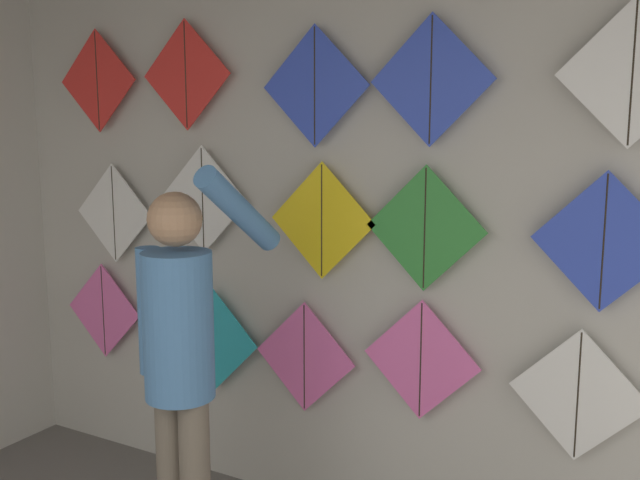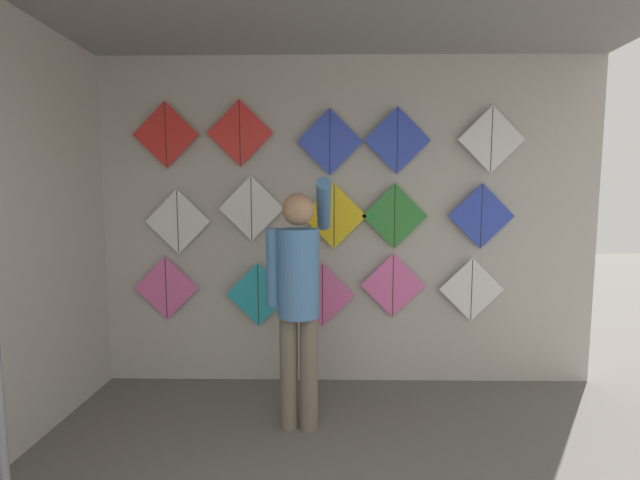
{
  "view_description": "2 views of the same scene",
  "coord_description": "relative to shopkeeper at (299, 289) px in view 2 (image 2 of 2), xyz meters",
  "views": [
    {
      "loc": [
        1.68,
        0.4,
        1.92
      ],
      "look_at": [
        0.2,
        3.04,
        1.42
      ],
      "focal_mm": 40.0,
      "sensor_mm": 36.0,
      "label": 1
    },
    {
      "loc": [
        0.01,
        -0.34,
        1.63
      ],
      "look_at": [
        -0.04,
        3.04,
        1.29
      ],
      "focal_mm": 24.0,
      "sensor_mm": 36.0,
      "label": 2
    }
  ],
  "objects": [
    {
      "name": "kite_8",
      "position": [
        0.77,
        0.72,
        0.47
      ],
      "size": [
        0.55,
        0.01,
        0.55
      ],
      "color": "#338C38"
    },
    {
      "name": "kite_10",
      "position": [
        -1.15,
        0.72,
        1.15
      ],
      "size": [
        0.55,
        0.01,
        0.55
      ],
      "color": "red"
    },
    {
      "name": "kite_6",
      "position": [
        -0.44,
        0.72,
        0.54
      ],
      "size": [
        0.55,
        0.01,
        0.55
      ],
      "color": "white"
    },
    {
      "name": "kite_7",
      "position": [
        0.26,
        0.72,
        0.47
      ],
      "size": [
        0.55,
        0.01,
        0.55
      ],
      "color": "yellow"
    },
    {
      "name": "kite_2",
      "position": [
        0.16,
        0.72,
        -0.21
      ],
      "size": [
        0.55,
        0.01,
        0.55
      ],
      "color": "pink"
    },
    {
      "name": "back_panel",
      "position": [
        0.18,
        0.81,
        0.41
      ],
      "size": [
        4.64,
        0.06,
        2.8
      ],
      "primitive_type": "cube",
      "color": "#BCB7AD",
      "rests_on": "ground"
    },
    {
      "name": "kite_14",
      "position": [
        1.55,
        0.72,
        1.11
      ],
      "size": [
        0.55,
        0.01,
        0.55
      ],
      "color": "white"
    },
    {
      "name": "kite_9",
      "position": [
        1.49,
        0.72,
        0.47
      ],
      "size": [
        0.55,
        0.01,
        0.55
      ],
      "color": "blue"
    },
    {
      "name": "kite_11",
      "position": [
        -0.53,
        0.72,
        1.16
      ],
      "size": [
        0.55,
        0.01,
        0.55
      ],
      "color": "red"
    },
    {
      "name": "kite_13",
      "position": [
        0.78,
        0.72,
        1.1
      ],
      "size": [
        0.55,
        0.01,
        0.55
      ],
      "color": "blue"
    },
    {
      "name": "shopkeeper",
      "position": [
        0.0,
        0.0,
        0.0
      ],
      "size": [
        0.44,
        0.59,
        1.76
      ],
      "rotation": [
        0.0,
        0.0,
        -0.13
      ],
      "color": "#726656",
      "rests_on": "ground"
    },
    {
      "name": "kite_4",
      "position": [
        1.44,
        0.72,
        -0.16
      ],
      "size": [
        0.55,
        0.01,
        0.55
      ],
      "color": "white"
    },
    {
      "name": "kite_5",
      "position": [
        -1.07,
        0.72,
        0.43
      ],
      "size": [
        0.55,
        0.01,
        0.55
      ],
      "color": "white"
    },
    {
      "name": "kite_3",
      "position": [
        0.76,
        0.72,
        -0.12
      ],
      "size": [
        0.55,
        0.01,
        0.55
      ],
      "color": "pink"
    },
    {
      "name": "kite_1",
      "position": [
        -0.4,
        0.72,
        -0.2
      ],
      "size": [
        0.55,
        0.01,
        0.55
      ],
      "color": "#28B2C6"
    },
    {
      "name": "kite_12",
      "position": [
        0.22,
        0.72,
        1.09
      ],
      "size": [
        0.55,
        0.01,
        0.55
      ],
      "color": "blue"
    },
    {
      "name": "kite_0",
      "position": [
        -1.19,
        0.72,
        -0.15
      ],
      "size": [
        0.55,
        0.01,
        0.55
      ],
      "color": "pink"
    }
  ]
}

